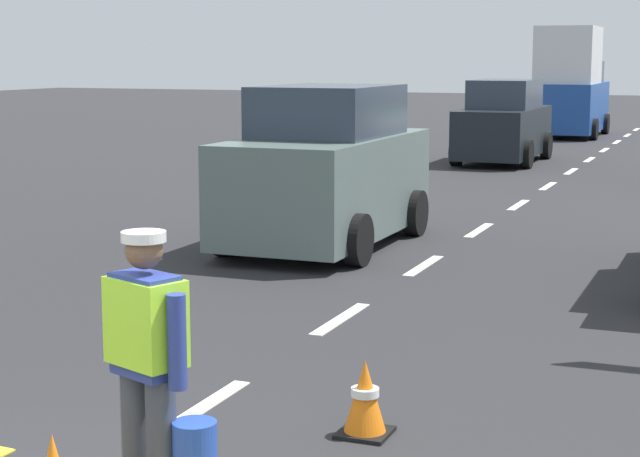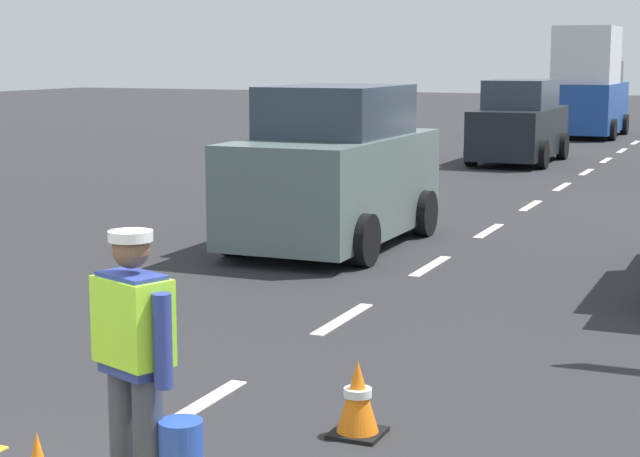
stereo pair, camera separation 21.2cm
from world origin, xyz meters
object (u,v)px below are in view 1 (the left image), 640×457
traffic_cone_far (365,398)px  car_oncoming_lead (326,172)px  delivery_truck (570,87)px  car_oncoming_second (504,124)px  road_worker (150,357)px

traffic_cone_far → car_oncoming_lead: size_ratio=0.13×
delivery_truck → traffic_cone_far: bearing=-83.9°
traffic_cone_far → delivery_truck: delivery_truck is taller
delivery_truck → car_oncoming_second: bearing=-91.2°
traffic_cone_far → delivery_truck: size_ratio=0.12×
road_worker → car_oncoming_lead: bearing=104.9°
road_worker → car_oncoming_second: (-2.53, 21.36, 0.02)m
road_worker → car_oncoming_lead: car_oncoming_lead is taller
car_oncoming_second → road_worker: bearing=-83.2°
traffic_cone_far → car_oncoming_second: car_oncoming_second is taller
road_worker → traffic_cone_far: 1.93m
traffic_cone_far → road_worker: bearing=-114.4°
delivery_truck → car_oncoming_second: (-0.19, -9.18, -0.66)m
road_worker → delivery_truck: delivery_truck is taller
road_worker → car_oncoming_second: 21.51m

